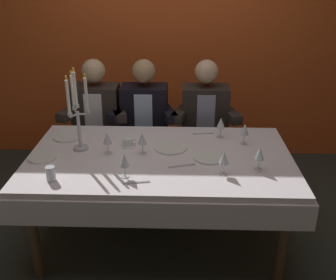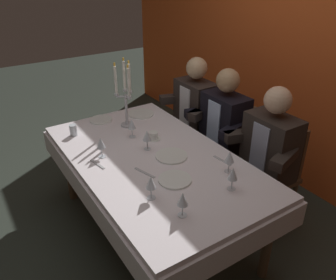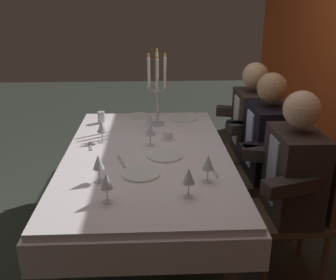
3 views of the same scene
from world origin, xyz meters
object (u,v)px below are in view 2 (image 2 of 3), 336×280
dining_table (153,170)px  wine_glass_2 (132,124)px  seated_diner_2 (271,146)px  dinner_plate_2 (141,114)px  wine_glass_6 (147,136)px  wine_glass_3 (233,174)px  water_tumbler_0 (73,130)px  dinner_plate_0 (101,120)px  dinner_plate_1 (175,180)px  wine_glass_0 (101,143)px  dinner_plate_3 (171,156)px  wine_glass_4 (183,199)px  coffee_cup_0 (153,136)px  seated_diner_1 (225,122)px  seated_diner_0 (196,106)px  wine_glass_5 (151,183)px  candelabra (125,96)px

dining_table → wine_glass_2: wine_glass_2 is taller
wine_glass_2 → seated_diner_2: size_ratio=0.13×
dinner_plate_2 → wine_glass_6: (0.62, -0.29, 0.11)m
dining_table → wine_glass_3: wine_glass_3 is taller
wine_glass_3 → water_tumbler_0: bearing=-155.2°
wine_glass_2 → wine_glass_3: size_ratio=1.00×
wine_glass_2 → wine_glass_6: bearing=0.3°
dining_table → dinner_plate_0: dinner_plate_0 is taller
dinner_plate_1 → wine_glass_0: size_ratio=1.40×
dinner_plate_2 → dinner_plate_3: size_ratio=1.02×
wine_glass_4 → seated_diner_2: seated_diner_2 is taller
wine_glass_2 → coffee_cup_0: wine_glass_2 is taller
dinner_plate_3 → seated_diner_1: size_ratio=0.20×
dinner_plate_1 → wine_glass_2: size_ratio=1.40×
water_tumbler_0 → seated_diner_2: 1.65m
wine_glass_4 → dinner_plate_1: bearing=153.0°
coffee_cup_0 → wine_glass_2: bearing=-134.6°
dinner_plate_0 → seated_diner_0: size_ratio=0.17×
dinner_plate_1 → seated_diner_0: size_ratio=0.18×
dining_table → water_tumbler_0: (-0.68, -0.38, 0.17)m
wine_glass_0 → water_tumbler_0: wine_glass_0 is taller
water_tumbler_0 → coffee_cup_0: bearing=51.6°
wine_glass_3 → wine_glass_4: bearing=-84.9°
wine_glass_0 → wine_glass_5: bearing=5.0°
wine_glass_0 → coffee_cup_0: (-0.04, 0.48, -0.09)m
wine_glass_0 → water_tumbler_0: (-0.47, -0.06, -0.07)m
wine_glass_5 → seated_diner_2: size_ratio=0.13×
wine_glass_0 → dinner_plate_3: bearing=57.3°
wine_glass_5 → wine_glass_6: 0.63m
dinner_plate_2 → wine_glass_6: 0.69m
wine_glass_3 → seated_diner_0: 1.44m
dinner_plate_0 → dinner_plate_2: size_ratio=0.83×
dinner_plate_0 → seated_diner_2: 1.54m
water_tumbler_0 → seated_diner_1: size_ratio=0.08×
dining_table → wine_glass_5: 0.56m
wine_glass_6 → seated_diner_0: (-0.51, 0.86, -0.12)m
seated_diner_2 → dinner_plate_1: bearing=-91.2°
candelabra → seated_diner_2: 1.29m
wine_glass_6 → dining_table: bearing=-10.8°
dinner_plate_2 → dinner_plate_1: bearing=-17.4°
wine_glass_0 → seated_diner_1: bearing=88.8°
dinner_plate_1 → wine_glass_5: (0.08, -0.23, 0.11)m
candelabra → wine_glass_3: 1.25m
dinner_plate_2 → seated_diner_2: 1.26m
candelabra → wine_glass_2: 0.28m
wine_glass_3 → water_tumbler_0: 1.44m
dinner_plate_1 → wine_glass_3: size_ratio=1.40×
candelabra → seated_diner_2: size_ratio=0.50×
wine_glass_3 → wine_glass_5: same height
wine_glass_3 → wine_glass_6: (-0.76, -0.20, -0.00)m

